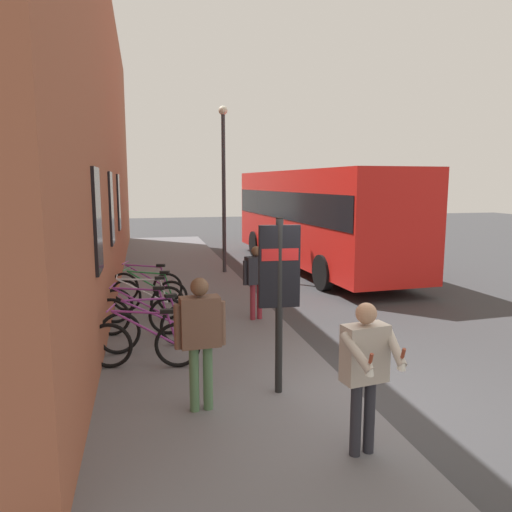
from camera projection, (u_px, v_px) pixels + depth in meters
The scene contains 15 objects.
ground at pixel (296, 298), 12.62m from camera, with size 60.00×60.00×0.00m, color #38383A.
sidewalk_pavement at pixel (183, 285), 13.93m from camera, with size 24.00×3.50×0.12m, color slate.
station_facade at pixel (104, 138), 13.80m from camera, with size 22.00×0.65×8.41m.
bicycle_by_door at pixel (144, 343), 7.53m from camera, with size 0.53×1.75×0.97m.
bicycle_leaning_wall at pixel (151, 327), 8.37m from camera, with size 0.60×1.73×0.97m.
bicycle_under_window at pixel (140, 315), 9.14m from camera, with size 0.48×1.76×0.97m.
bicycle_far_end at pixel (142, 303), 10.04m from camera, with size 0.48×1.77×0.97m.
bicycle_nearest_sign at pixel (149, 295), 10.79m from camera, with size 0.69×1.70×0.97m.
bicycle_beside_lamp at pixel (146, 286), 11.65m from camera, with size 0.62×1.72×0.97m.
transit_info_sign at pixel (279, 278), 6.47m from camera, with size 0.11×0.55×2.40m.
city_bus at pixel (316, 213), 16.77m from camera, with size 10.63×3.14×3.35m.
pedestrian_by_facade at pixel (200, 330), 6.03m from camera, with size 0.28×0.65×1.70m.
pedestrian_crossing_street at pixel (256, 275), 10.13m from camera, with size 0.31×0.58×1.55m.
tourist_with_hotdogs at pixel (366, 363), 5.01m from camera, with size 0.61×0.63×1.64m.
street_lamp at pixel (224, 175), 15.24m from camera, with size 0.28×0.28×5.17m.
Camera 1 is at (-5.76, 2.79, 2.98)m, focal length 34.23 mm.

